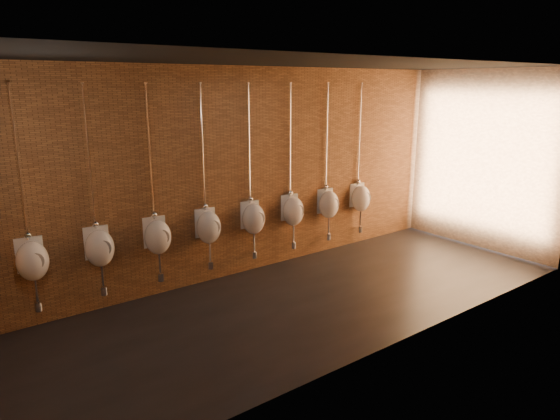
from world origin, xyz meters
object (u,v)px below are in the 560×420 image
(urinal_5, at_px, (293,210))
(urinal_7, at_px, (361,198))
(urinal_2, at_px, (158,236))
(urinal_6, at_px, (329,204))
(urinal_4, at_px, (253,218))
(urinal_3, at_px, (208,226))
(urinal_0, at_px, (32,260))
(urinal_1, at_px, (99,247))

(urinal_5, relative_size, urinal_7, 1.00)
(urinal_2, height_order, urinal_5, same)
(urinal_5, distance_m, urinal_6, 0.79)
(urinal_4, bearing_deg, urinal_3, 180.00)
(urinal_0, xyz_separation_m, urinal_5, (3.97, 0.00, 0.00))
(urinal_7, bearing_deg, urinal_5, 180.00)
(urinal_1, xyz_separation_m, urinal_6, (3.97, 0.00, 0.00))
(urinal_2, xyz_separation_m, urinal_6, (3.18, 0.00, 0.00))
(urinal_2, bearing_deg, urinal_1, 180.00)
(urinal_2, relative_size, urinal_6, 1.00)
(urinal_0, relative_size, urinal_4, 1.00)
(urinal_1, xyz_separation_m, urinal_3, (1.59, 0.00, 0.00))
(urinal_2, height_order, urinal_7, same)
(urinal_3, distance_m, urinal_6, 2.38)
(urinal_6, bearing_deg, urinal_7, 0.00)
(urinal_0, relative_size, urinal_6, 1.00)
(urinal_4, relative_size, urinal_5, 1.00)
(urinal_1, relative_size, urinal_7, 1.00)
(urinal_2, xyz_separation_m, urinal_7, (3.97, 0.00, 0.00))
(urinal_1, xyz_separation_m, urinal_7, (4.77, 0.00, 0.00))
(urinal_1, distance_m, urinal_7, 4.77)
(urinal_0, relative_size, urinal_5, 1.00)
(urinal_3, bearing_deg, urinal_2, 180.00)
(urinal_3, height_order, urinal_6, same)
(urinal_1, distance_m, urinal_2, 0.79)
(urinal_0, height_order, urinal_6, same)
(urinal_5, bearing_deg, urinal_0, 180.00)
(urinal_4, bearing_deg, urinal_2, 180.00)
(urinal_5, bearing_deg, urinal_3, 180.00)
(urinal_1, distance_m, urinal_5, 3.18)
(urinal_2, height_order, urinal_4, same)
(urinal_5, xyz_separation_m, urinal_7, (1.59, 0.00, 0.00))
(urinal_2, bearing_deg, urinal_4, 0.00)
(urinal_5, bearing_deg, urinal_2, 180.00)
(urinal_3, height_order, urinal_4, same)
(urinal_4, bearing_deg, urinal_0, 180.00)
(urinal_1, relative_size, urinal_6, 1.00)
(urinal_6, relative_size, urinal_7, 1.00)
(urinal_2, relative_size, urinal_3, 1.00)
(urinal_6, distance_m, urinal_7, 0.79)
(urinal_1, bearing_deg, urinal_2, 0.00)
(urinal_4, bearing_deg, urinal_5, 0.00)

